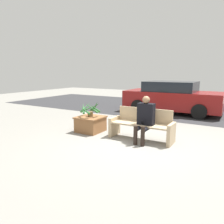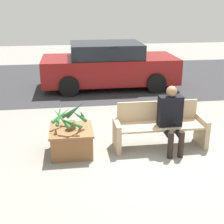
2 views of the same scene
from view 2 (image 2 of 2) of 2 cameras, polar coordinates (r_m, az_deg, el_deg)
The scene contains 7 objects.
ground_plane at distance 5.79m, azimuth 10.18°, elevation -8.01°, with size 30.00×30.00×0.00m, color gray.
road_surface at distance 11.30m, azimuth 0.93°, elevation 6.21°, with size 20.00×6.00×0.01m, color #2D2D30.
bench at distance 6.02m, azimuth 8.70°, elevation -2.55°, with size 1.76×0.55×0.84m.
person_seated at distance 5.81m, azimuth 10.77°, elevation -0.74°, with size 0.44×0.59×1.22m.
planter_box at distance 5.76m, azimuth -7.38°, elevation -5.12°, with size 0.78×0.78×0.48m.
potted_plant at distance 5.59m, azimuth -7.70°, elevation -0.87°, with size 0.66×0.69×0.51m.
parked_car at distance 10.02m, azimuth -0.60°, elevation 8.51°, with size 4.21×1.98×1.41m.
Camera 2 is at (-1.70, -4.84, 2.68)m, focal length 50.00 mm.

